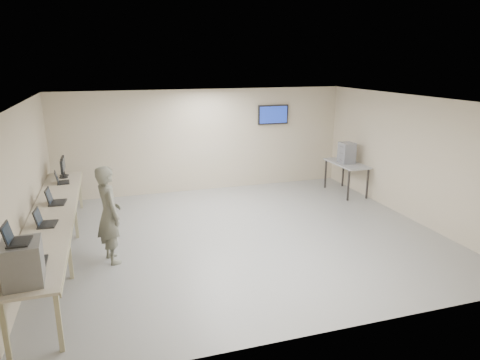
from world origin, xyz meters
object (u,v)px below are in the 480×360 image
object	(u,v)px
workbench	(54,216)
soldier	(109,215)
side_table	(347,165)
equipment_box	(23,263)

from	to	relation	value
workbench	soldier	distance (m)	1.04
workbench	side_table	xyz separation A→B (m)	(7.19, 1.99, -0.04)
equipment_box	side_table	bearing A→B (deg)	28.32
workbench	soldier	bearing A→B (deg)	-22.88
equipment_box	soldier	size ratio (longest dim) A/B	0.30
workbench	equipment_box	bearing A→B (deg)	-91.37
side_table	equipment_box	bearing A→B (deg)	-147.52
workbench	soldier	world-z (taller)	soldier
side_table	soldier	bearing A→B (deg)	-158.95
soldier	side_table	bearing A→B (deg)	-86.22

